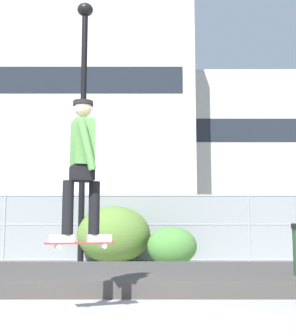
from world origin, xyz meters
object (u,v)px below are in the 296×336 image
Objects in this scene: parked_car_mid at (122,230)px; shrub_right at (171,246)px; street_lamp at (83,98)px; shrub_center at (113,235)px; skateboard at (80,243)px; skater at (81,160)px.

parked_car_mid is 3.55× the size of shrub_right.
street_lamp is 4.62m from shrub_right.
street_lamp is 3.77m from shrub_center.
shrub_right is (1.38, 6.08, -0.32)m from skateboard.
skateboard is at bearing -89.76° from parked_car_mid.
skateboard is 0.19× the size of parked_car_mid.
street_lamp is 4.75m from parked_car_mid.
shrub_center is at bearing 10.23° from street_lamp.
skater reaches higher than skateboard.
street_lamp reaches higher than skater.
street_lamp reaches higher than shrub_right.
street_lamp reaches higher than parked_car_mid.
skateboard is 6.24m from shrub_right.
street_lamp reaches higher than skateboard.
shrub_right is at bearing 77.23° from skater.
shrub_center is at bearing 156.98° from shrub_right.
parked_car_mid is (-0.04, 9.53, -0.92)m from skater.
skateboard is 0.11× the size of street_lamp.
parked_car_mid reaches higher than skateboard.
street_lamp reaches higher than shrub_center.
shrub_right is (1.42, -3.45, -0.36)m from parked_car_mid.
skateboard is 0.66× the size of shrub_right.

